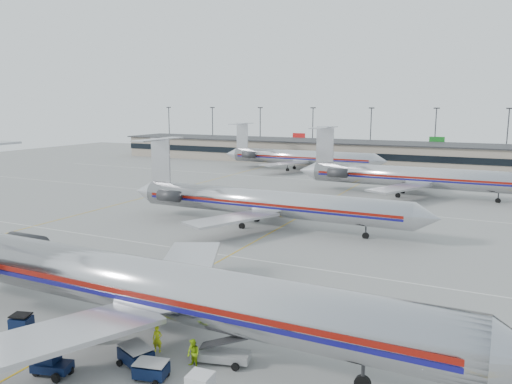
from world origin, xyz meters
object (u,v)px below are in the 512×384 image
Objects in this scene: tug_center at (50,362)px; belt_loader at (222,353)px; jet_foreground at (139,284)px; jet_second_row at (262,202)px.

tug_center is 0.56× the size of belt_loader.
jet_foreground is at bearing 158.08° from belt_loader.
belt_loader is (8.56, 5.82, -0.24)m from tug_center.
belt_loader reaches higher than tug_center.
jet_second_row is at bearing 100.29° from jet_foreground.
jet_foreground is at bearing 62.67° from tug_center.
tug_center is (-1.43, -6.69, -2.91)m from jet_foreground.
jet_second_row is (-5.91, 32.53, -0.45)m from jet_foreground.
tug_center is at bearing -83.49° from jet_second_row.
belt_loader is (13.04, -33.40, -2.70)m from jet_second_row.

